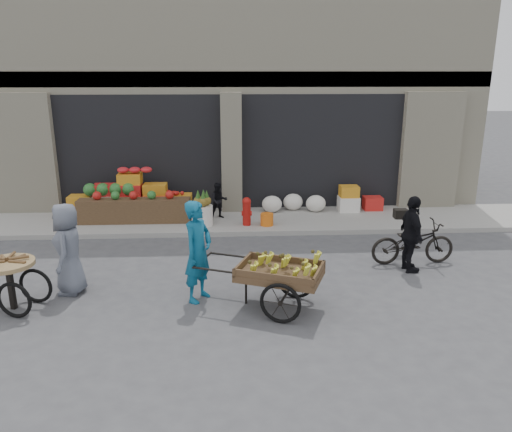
{
  "coord_description": "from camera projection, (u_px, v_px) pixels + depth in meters",
  "views": [
    {
      "loc": [
        -0.04,
        -8.32,
        3.83
      ],
      "look_at": [
        0.45,
        0.99,
        1.1
      ],
      "focal_mm": 35.0,
      "sensor_mm": 36.0,
      "label": 1
    }
  ],
  "objects": [
    {
      "name": "vendor_woman",
      "position": [
        198.0,
        251.0,
        8.44
      ],
      "size": [
        0.69,
        0.77,
        1.76
      ],
      "primitive_type": "imported",
      "rotation": [
        0.0,
        0.0,
        1.05
      ],
      "color": "#0F5477",
      "rests_on": "ground"
    },
    {
      "name": "pineapple_bin",
      "position": [
        202.0,
        215.0,
        12.36
      ],
      "size": [
        0.52,
        0.52,
        0.5
      ],
      "primitive_type": "cylinder",
      "color": "silver",
      "rests_on": "sidewalk"
    },
    {
      "name": "sidewalk",
      "position": [
        233.0,
        221.0,
        12.96
      ],
      "size": [
        18.0,
        2.2,
        0.12
      ],
      "primitive_type": "cube",
      "color": "gray",
      "rests_on": "ground"
    },
    {
      "name": "orange_bucket",
      "position": [
        267.0,
        219.0,
        12.37
      ],
      "size": [
        0.32,
        0.32,
        0.3
      ],
      "primitive_type": "cylinder",
      "color": "orange",
      "rests_on": "sidewalk"
    },
    {
      "name": "right_bay_goods",
      "position": [
        328.0,
        201.0,
        13.57
      ],
      "size": [
        3.35,
        0.6,
        0.7
      ],
      "color": "silver",
      "rests_on": "sidewalk"
    },
    {
      "name": "fire_hydrant",
      "position": [
        247.0,
        210.0,
        12.33
      ],
      "size": [
        0.22,
        0.22,
        0.71
      ],
      "color": "#A5140F",
      "rests_on": "sidewalk"
    },
    {
      "name": "vendor_grey",
      "position": [
        68.0,
        249.0,
        8.74
      ],
      "size": [
        0.58,
        0.84,
        1.64
      ],
      "primitive_type": "imported",
      "rotation": [
        0.0,
        0.0,
        -1.5
      ],
      "color": "slate",
      "rests_on": "ground"
    },
    {
      "name": "cyclist",
      "position": [
        411.0,
        234.0,
        9.69
      ],
      "size": [
        0.41,
        0.91,
        1.53
      ],
      "primitive_type": "imported",
      "rotation": [
        0.0,
        0.0,
        1.62
      ],
      "color": "black",
      "rests_on": "ground"
    },
    {
      "name": "seated_person",
      "position": [
        219.0,
        201.0,
        12.89
      ],
      "size": [
        0.51,
        0.43,
        0.93
      ],
      "primitive_type": "imported",
      "rotation": [
        0.0,
        0.0,
        0.17
      ],
      "color": "black",
      "rests_on": "sidewalk"
    },
    {
      "name": "banana_cart",
      "position": [
        277.0,
        270.0,
        8.16
      ],
      "size": [
        2.45,
        1.66,
        0.95
      ],
      "rotation": [
        0.0,
        0.0,
        -0.38
      ],
      "color": "brown",
      "rests_on": "ground"
    },
    {
      "name": "ground",
      "position": [
        234.0,
        290.0,
        9.05
      ],
      "size": [
        80.0,
        80.0,
        0.0
      ],
      "primitive_type": "plane",
      "color": "#424244",
      "rests_on": "ground"
    },
    {
      "name": "bicycle",
      "position": [
        413.0,
        243.0,
        10.17
      ],
      "size": [
        1.74,
        0.67,
        0.9
      ],
      "primitive_type": "imported",
      "rotation": [
        0.0,
        0.0,
        1.62
      ],
      "color": "black",
      "rests_on": "ground"
    },
    {
      "name": "tricycle_cart",
      "position": [
        9.0,
        277.0,
        8.18
      ],
      "size": [
        1.46,
        1.02,
        0.95
      ],
      "rotation": [
        0.0,
        0.0,
        -0.25
      ],
      "color": "#9E7F51",
      "rests_on": "ground"
    },
    {
      "name": "fruit_display",
      "position": [
        137.0,
        197.0,
        12.94
      ],
      "size": [
        3.1,
        1.12,
        1.24
      ],
      "color": "red",
      "rests_on": "sidewalk"
    },
    {
      "name": "building",
      "position": [
        230.0,
        85.0,
        15.8
      ],
      "size": [
        14.0,
        6.45,
        7.0
      ],
      "color": "beige",
      "rests_on": "ground"
    }
  ]
}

